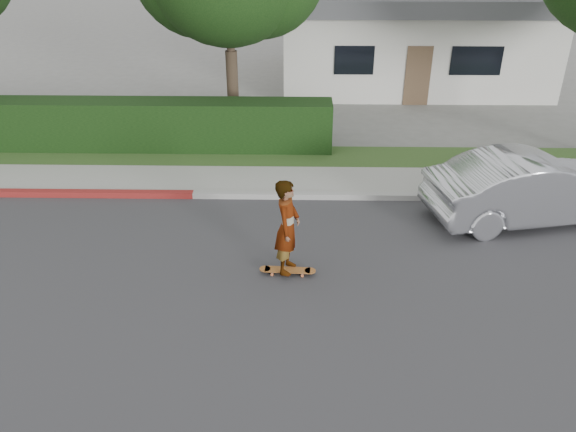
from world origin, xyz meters
name	(u,v)px	position (x,y,z in m)	size (l,w,h in m)	color
ground	(100,297)	(0.00, 0.00, 0.00)	(120.00, 120.00, 0.00)	slate
road	(100,297)	(0.00, 0.00, 0.01)	(60.00, 8.00, 0.01)	#2D2D30
curb_far	(152,194)	(0.00, 4.10, 0.07)	(60.00, 0.20, 0.15)	#9E9E99
sidewalk_far	(161,180)	(0.00, 5.00, 0.06)	(60.00, 1.60, 0.12)	gray
planting_strip	(173,157)	(0.00, 6.60, 0.05)	(60.00, 1.60, 0.10)	#2D4C1E
hedge	(71,126)	(-3.00, 7.20, 0.75)	(15.00, 1.00, 1.50)	black
house	(407,27)	(8.00, 16.00, 2.10)	(10.60, 8.60, 4.30)	beige
skateboard	(287,270)	(3.37, 0.80, 0.09)	(1.09, 0.27, 0.10)	#D26839
skateboarder	(287,227)	(3.37, 0.80, 1.04)	(0.68, 0.44, 1.86)	white
car_silver	(533,188)	(8.75, 3.17, 0.77)	(1.63, 4.67, 1.54)	#BBBCC2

